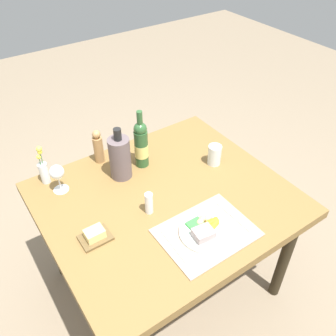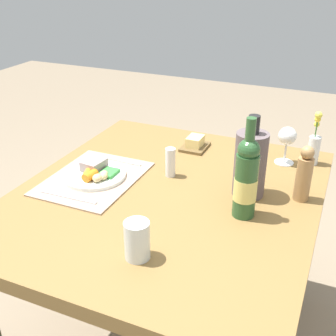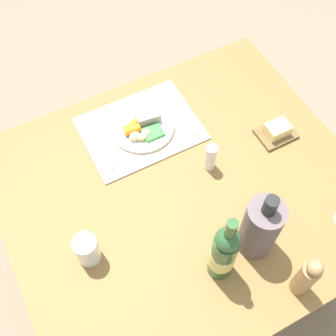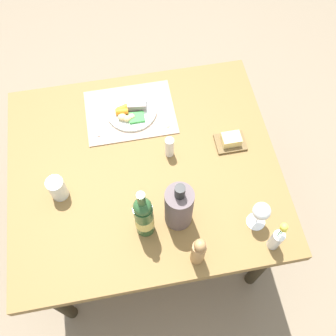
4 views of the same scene
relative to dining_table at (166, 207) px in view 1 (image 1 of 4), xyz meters
name	(u,v)px [view 1 (image 1 of 4)]	position (x,y,z in m)	size (l,w,h in m)	color
ground_plane	(166,281)	(0.00, 0.00, -0.64)	(8.00, 8.00, 0.00)	#81705A
dining_table	(166,207)	(0.00, 0.00, 0.00)	(1.14, 1.00, 0.71)	brown
placemat	(206,232)	(0.02, -0.28, 0.08)	(0.40, 0.30, 0.01)	tan
dinner_plate	(205,230)	(0.01, -0.28, 0.10)	(0.23, 0.23, 0.05)	silver
fork	(174,246)	(-0.14, -0.27, 0.08)	(0.01, 0.19, 0.01)	silver
knife	(234,217)	(0.17, -0.29, 0.08)	(0.01, 0.22, 0.01)	silver
wine_glass	(57,173)	(-0.40, 0.33, 0.18)	(0.07, 0.07, 0.15)	white
wine_bottle	(141,144)	(0.03, 0.27, 0.20)	(0.07, 0.07, 0.32)	#2A532B
pepper_mill	(98,147)	(-0.14, 0.43, 0.17)	(0.05, 0.05, 0.19)	#AA7D4C
butter_dish	(95,235)	(-0.39, -0.04, 0.09)	(0.13, 0.10, 0.05)	brown
cooler_bottle	(120,157)	(-0.10, 0.26, 0.19)	(0.11, 0.11, 0.28)	#615255
flower_vase	(44,170)	(-0.43, 0.43, 0.15)	(0.04, 0.04, 0.22)	silver
salt_shaker	(149,203)	(-0.12, -0.04, 0.13)	(0.04, 0.04, 0.11)	white
water_tumbler	(214,156)	(0.35, 0.07, 0.12)	(0.07, 0.07, 0.11)	silver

